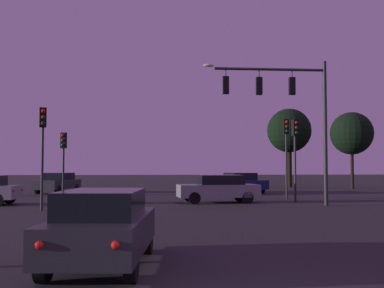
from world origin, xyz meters
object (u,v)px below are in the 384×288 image
(traffic_light_corner_right, at_px, (63,152))
(traffic_light_far_side, at_px, (295,144))
(car_far_lane, at_px, (241,182))
(traffic_light_median, at_px, (286,143))
(traffic_signal_mast_arm, at_px, (288,103))
(tree_behind_sign, at_px, (289,131))
(tree_left_far, at_px, (352,134))
(car_nearside_lane, at_px, (103,227))
(car_parked_lot, at_px, (58,182))
(traffic_light_corner_left, at_px, (43,138))
(car_crossing_right, at_px, (218,188))

(traffic_light_corner_right, xyz_separation_m, traffic_light_far_side, (12.99, -1.72, 0.45))
(traffic_light_corner_right, relative_size, car_far_lane, 0.83)
(traffic_light_median, bearing_deg, car_far_lane, 101.01)
(traffic_signal_mast_arm, xyz_separation_m, tree_behind_sign, (6.35, 21.13, 0.20))
(traffic_light_far_side, bearing_deg, traffic_signal_mast_arm, -115.21)
(traffic_light_median, distance_m, car_far_lane, 7.83)
(tree_behind_sign, xyz_separation_m, tree_left_far, (4.62, -3.73, -0.49))
(traffic_light_far_side, relative_size, tree_behind_sign, 0.61)
(car_nearside_lane, xyz_separation_m, car_far_lane, (7.71, 25.72, 0.00))
(tree_behind_sign, relative_size, tree_left_far, 1.10)
(traffic_signal_mast_arm, relative_size, traffic_light_corner_right, 1.89)
(tree_left_far, bearing_deg, traffic_light_median, -127.21)
(car_nearside_lane, xyz_separation_m, car_parked_lot, (-6.08, 26.82, 0.00))
(traffic_light_far_side, height_order, tree_left_far, tree_left_far)
(traffic_light_corner_right, height_order, car_parked_lot, traffic_light_corner_right)
(traffic_light_corner_right, height_order, tree_left_far, tree_left_far)
(tree_behind_sign, distance_m, tree_left_far, 5.95)
(traffic_signal_mast_arm, bearing_deg, tree_behind_sign, 73.28)
(traffic_light_corner_right, height_order, car_nearside_lane, traffic_light_corner_right)
(car_far_lane, xyz_separation_m, tree_behind_sign, (6.52, 9.31, 4.64))
(traffic_light_far_side, relative_size, tree_left_far, 0.67)
(traffic_signal_mast_arm, distance_m, traffic_light_median, 5.08)
(traffic_light_corner_left, height_order, car_crossing_right, traffic_light_corner_left)
(traffic_signal_mast_arm, relative_size, traffic_light_corner_left, 1.59)
(traffic_light_corner_left, distance_m, car_crossing_right, 9.82)
(traffic_light_corner_left, distance_m, traffic_light_far_side, 13.46)
(traffic_light_far_side, xyz_separation_m, car_crossing_right, (-4.29, 0.16, -2.45))
(car_crossing_right, bearing_deg, traffic_light_corner_left, -154.91)
(tree_behind_sign, bearing_deg, traffic_light_median, -107.18)
(traffic_light_corner_left, distance_m, tree_behind_sign, 29.23)
(traffic_light_far_side, bearing_deg, car_far_lane, 97.25)
(traffic_light_corner_right, height_order, car_crossing_right, traffic_light_corner_right)
(traffic_signal_mast_arm, xyz_separation_m, traffic_light_corner_left, (-11.85, -1.64, -1.95))
(car_far_lane, distance_m, tree_behind_sign, 12.28)
(car_nearside_lane, relative_size, car_far_lane, 0.91)
(traffic_light_corner_right, bearing_deg, traffic_light_corner_left, -89.03)
(tree_behind_sign, bearing_deg, tree_left_far, -38.89)
(traffic_light_far_side, relative_size, car_crossing_right, 1.01)
(traffic_light_far_side, distance_m, tree_left_far, 18.22)
(traffic_light_median, distance_m, car_parked_lot, 17.55)
(traffic_light_far_side, bearing_deg, traffic_light_corner_right, 172.47)
(traffic_light_corner_right, height_order, tree_behind_sign, tree_behind_sign)
(traffic_signal_mast_arm, height_order, traffic_light_corner_right, traffic_signal_mast_arm)
(car_parked_lot, bearing_deg, tree_behind_sign, 21.97)
(traffic_light_median, height_order, traffic_light_far_side, traffic_light_median)
(traffic_light_median, distance_m, car_nearside_lane, 20.77)
(traffic_light_far_side, relative_size, car_nearside_lane, 1.08)
(traffic_light_median, relative_size, car_far_lane, 1.03)
(traffic_signal_mast_arm, bearing_deg, traffic_light_corner_left, -172.11)
(tree_left_far, bearing_deg, traffic_signal_mast_arm, -122.22)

